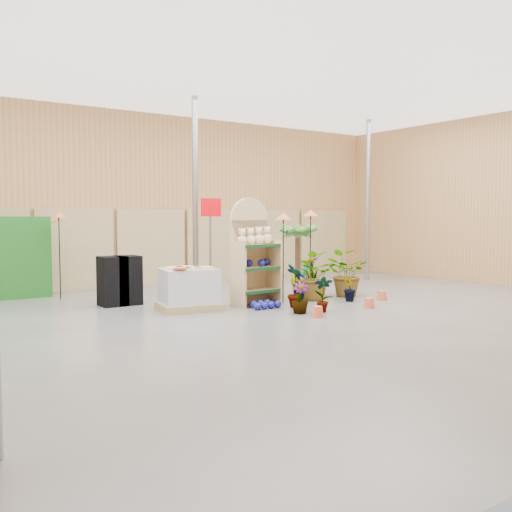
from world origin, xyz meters
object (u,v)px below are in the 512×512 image
(display_shelf, at_px, (252,256))
(potted_plant_2, at_px, (312,276))
(pallet_stack, at_px, (189,289))
(bird_table_front, at_px, (283,219))

(display_shelf, height_order, potted_plant_2, display_shelf)
(pallet_stack, relative_size, bird_table_front, 0.68)
(display_shelf, relative_size, pallet_stack, 1.70)
(pallet_stack, height_order, potted_plant_2, potted_plant_2)
(bird_table_front, height_order, potted_plant_2, bird_table_front)
(pallet_stack, distance_m, bird_table_front, 2.47)
(bird_table_front, relative_size, potted_plant_2, 1.82)
(pallet_stack, xyz_separation_m, bird_table_front, (2.06, -0.30, 1.34))
(bird_table_front, distance_m, potted_plant_2, 1.45)
(pallet_stack, height_order, bird_table_front, bird_table_front)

